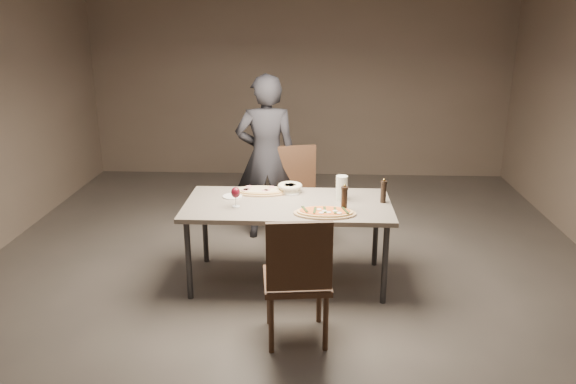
{
  "coord_description": "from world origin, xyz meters",
  "views": [
    {
      "loc": [
        0.22,
        -4.62,
        2.36
      ],
      "look_at": [
        0.0,
        0.0,
        0.85
      ],
      "focal_mm": 35.0,
      "sensor_mm": 36.0,
      "label": 1
    }
  ],
  "objects_px": {
    "zucchini_pizza": "(325,212)",
    "chair_near": "(298,274)",
    "dining_table": "(288,209)",
    "diner": "(266,158)",
    "bread_basket": "(290,187)",
    "ham_pizza": "(261,191)",
    "pepper_mill_left": "(344,198)",
    "chair_far": "(297,190)",
    "carafe": "(342,188)"
  },
  "relations": [
    {
      "from": "dining_table",
      "to": "chair_far",
      "type": "height_order",
      "value": "chair_far"
    },
    {
      "from": "dining_table",
      "to": "chair_far",
      "type": "distance_m",
      "value": 0.98
    },
    {
      "from": "zucchini_pizza",
      "to": "ham_pizza",
      "type": "xyz_separation_m",
      "value": [
        -0.58,
        0.55,
        -0.0
      ]
    },
    {
      "from": "chair_near",
      "to": "chair_far",
      "type": "bearing_deg",
      "value": 85.39
    },
    {
      "from": "ham_pizza",
      "to": "pepper_mill_left",
      "type": "height_order",
      "value": "pepper_mill_left"
    },
    {
      "from": "pepper_mill_left",
      "to": "diner",
      "type": "xyz_separation_m",
      "value": [
        -0.76,
        1.24,
        0.02
      ]
    },
    {
      "from": "pepper_mill_left",
      "to": "bread_basket",
      "type": "bearing_deg",
      "value": 135.13
    },
    {
      "from": "bread_basket",
      "to": "pepper_mill_left",
      "type": "bearing_deg",
      "value": -44.87
    },
    {
      "from": "dining_table",
      "to": "diner",
      "type": "distance_m",
      "value": 1.12
    },
    {
      "from": "chair_far",
      "to": "diner",
      "type": "xyz_separation_m",
      "value": [
        -0.32,
        0.1,
        0.31
      ]
    },
    {
      "from": "bread_basket",
      "to": "chair_far",
      "type": "relative_size",
      "value": 0.22
    },
    {
      "from": "chair_far",
      "to": "diner",
      "type": "relative_size",
      "value": 0.57
    },
    {
      "from": "carafe",
      "to": "chair_far",
      "type": "bearing_deg",
      "value": 116.52
    },
    {
      "from": "bread_basket",
      "to": "chair_near",
      "type": "bearing_deg",
      "value": -85.14
    },
    {
      "from": "zucchini_pizza",
      "to": "diner",
      "type": "relative_size",
      "value": 0.3
    },
    {
      "from": "diner",
      "to": "zucchini_pizza",
      "type": "bearing_deg",
      "value": 108.33
    },
    {
      "from": "zucchini_pizza",
      "to": "carafe",
      "type": "distance_m",
      "value": 0.43
    },
    {
      "from": "ham_pizza",
      "to": "chair_near",
      "type": "xyz_separation_m",
      "value": [
        0.38,
        -1.29,
        -0.2
      ]
    },
    {
      "from": "dining_table",
      "to": "ham_pizza",
      "type": "relative_size",
      "value": 3.51
    },
    {
      "from": "ham_pizza",
      "to": "chair_far",
      "type": "bearing_deg",
      "value": 83.15
    },
    {
      "from": "ham_pizza",
      "to": "chair_near",
      "type": "bearing_deg",
      "value": -55.87
    },
    {
      "from": "zucchini_pizza",
      "to": "chair_near",
      "type": "height_order",
      "value": "chair_near"
    },
    {
      "from": "bread_basket",
      "to": "diner",
      "type": "relative_size",
      "value": 0.13
    },
    {
      "from": "bread_basket",
      "to": "chair_far",
      "type": "bearing_deg",
      "value": 86.42
    },
    {
      "from": "ham_pizza",
      "to": "chair_far",
      "type": "distance_m",
      "value": 0.78
    },
    {
      "from": "dining_table",
      "to": "ham_pizza",
      "type": "bearing_deg",
      "value": 133.57
    },
    {
      "from": "zucchini_pizza",
      "to": "bread_basket",
      "type": "relative_size",
      "value": 2.31
    },
    {
      "from": "zucchini_pizza",
      "to": "diner",
      "type": "distance_m",
      "value": 1.47
    },
    {
      "from": "chair_near",
      "to": "zucchini_pizza",
      "type": "bearing_deg",
      "value": 68.07
    },
    {
      "from": "carafe",
      "to": "ham_pizza",
      "type": "bearing_deg",
      "value": 167.55
    },
    {
      "from": "pepper_mill_left",
      "to": "chair_near",
      "type": "height_order",
      "value": "chair_near"
    },
    {
      "from": "carafe",
      "to": "zucchini_pizza",
      "type": "bearing_deg",
      "value": -111.36
    },
    {
      "from": "ham_pizza",
      "to": "chair_far",
      "type": "relative_size",
      "value": 0.51
    },
    {
      "from": "ham_pizza",
      "to": "bread_basket",
      "type": "relative_size",
      "value": 2.28
    },
    {
      "from": "pepper_mill_left",
      "to": "chair_near",
      "type": "bearing_deg",
      "value": -113.49
    },
    {
      "from": "diner",
      "to": "ham_pizza",
      "type": "bearing_deg",
      "value": 85.16
    },
    {
      "from": "chair_near",
      "to": "diner",
      "type": "xyz_separation_m",
      "value": [
        -0.39,
        2.08,
        0.31
      ]
    },
    {
      "from": "pepper_mill_left",
      "to": "ham_pizza",
      "type": "bearing_deg",
      "value": 148.61
    },
    {
      "from": "bread_basket",
      "to": "diner",
      "type": "xyz_separation_m",
      "value": [
        -0.28,
        0.77,
        0.08
      ]
    },
    {
      "from": "carafe",
      "to": "chair_far",
      "type": "xyz_separation_m",
      "value": [
        -0.42,
        0.85,
        -0.3
      ]
    },
    {
      "from": "dining_table",
      "to": "ham_pizza",
      "type": "xyz_separation_m",
      "value": [
        -0.27,
        0.28,
        0.07
      ]
    },
    {
      "from": "carafe",
      "to": "chair_near",
      "type": "bearing_deg",
      "value": -107.44
    },
    {
      "from": "zucchini_pizza",
      "to": "pepper_mill_left",
      "type": "relative_size",
      "value": 2.24
    },
    {
      "from": "bread_basket",
      "to": "chair_far",
      "type": "xyz_separation_m",
      "value": [
        0.04,
        0.67,
        -0.24
      ]
    },
    {
      "from": "diner",
      "to": "carafe",
      "type": "bearing_deg",
      "value": 122.59
    },
    {
      "from": "bread_basket",
      "to": "chair_near",
      "type": "relative_size",
      "value": 0.22
    },
    {
      "from": "zucchini_pizza",
      "to": "chair_far",
      "type": "relative_size",
      "value": 0.52
    },
    {
      "from": "zucchini_pizza",
      "to": "chair_near",
      "type": "bearing_deg",
      "value": -121.39
    },
    {
      "from": "zucchini_pizza",
      "to": "pepper_mill_left",
      "type": "height_order",
      "value": "pepper_mill_left"
    },
    {
      "from": "chair_near",
      "to": "dining_table",
      "type": "bearing_deg",
      "value": 89.91
    }
  ]
}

